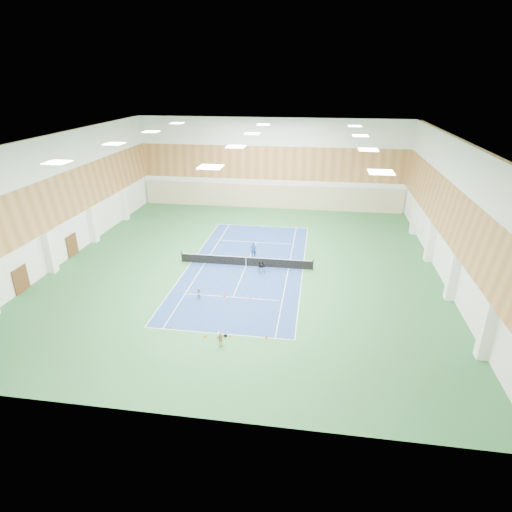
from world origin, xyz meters
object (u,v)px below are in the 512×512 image
Objects in this scene: coach at (253,250)px; child_court at (199,294)px; ball_cart at (261,268)px; child_apron at (220,339)px; tennis_net at (246,261)px.

coach is 1.60× the size of child_court.
child_court is at bearing -151.52° from ball_cart.
ball_cart is (1.31, -3.65, -0.32)m from coach.
ball_cart is at bearing 60.87° from child_apron.
child_court is at bearing 93.49° from child_apron.
child_court is 1.03× the size of ball_cart.
child_apron is at bearing -120.12° from ball_cart.
tennis_net is 12.54× the size of child_court.
coach reaches higher than child_apron.
tennis_net is 12.94× the size of ball_cart.
coach is at bearing 66.95° from child_apron.
tennis_net is at bearing 27.55° from child_court.
tennis_net is 7.84× the size of coach.
coach is 15.62m from child_apron.
ball_cart is (1.14, 11.97, -0.05)m from child_apron.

